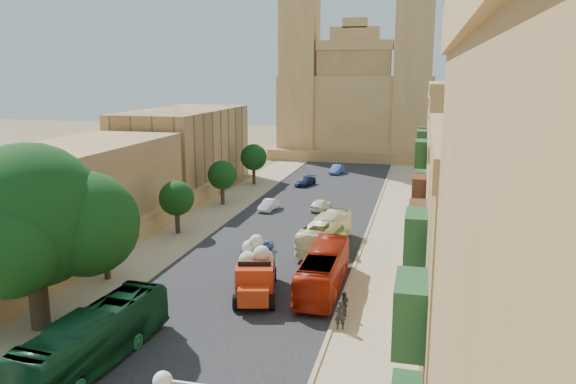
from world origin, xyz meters
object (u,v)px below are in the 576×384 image
at_px(red_truck, 256,270).
at_px(car_cream, 320,245).
at_px(car_dkblue, 305,181).
at_px(church, 358,101).
at_px(pedestrian_a, 340,315).
at_px(street_tree_a, 105,240).
at_px(bus_cream_east, 325,233).
at_px(street_tree_b, 177,198).
at_px(car_white_a, 269,205).
at_px(car_white_b, 321,205).
at_px(ficus_tree, 33,221).
at_px(olive_pickup, 334,241).
at_px(bus_red_east, 323,270).
at_px(pedestrian_c, 344,304).
at_px(street_tree_d, 254,157).
at_px(car_blue_a, 259,248).
at_px(street_tree_c, 222,175).
at_px(bus_green_north, 95,338).
at_px(car_blue_b, 337,169).

xyz_separation_m(red_truck, car_cream, (2.46, 10.19, -1.15)).
bearing_deg(car_cream, car_dkblue, -79.92).
bearing_deg(church, pedestrian_a, -83.95).
height_order(street_tree_a, pedestrian_a, street_tree_a).
bearing_deg(bus_cream_east, street_tree_b, 2.83).
bearing_deg(car_dkblue, pedestrian_a, -60.00).
height_order(car_white_a, car_white_b, car_white_b).
xyz_separation_m(bus_cream_east, car_cream, (-0.29, -0.98, -0.75)).
relative_size(ficus_tree, olive_pickup, 2.46).
height_order(car_white_a, pedestrian_a, pedestrian_a).
bearing_deg(bus_red_east, car_white_a, -66.11).
xyz_separation_m(street_tree_b, pedestrian_c, (17.50, -14.42, -2.50)).
xyz_separation_m(street_tree_d, car_white_b, (11.23, -12.10, -2.98)).
xyz_separation_m(church, olive_pickup, (4.84, -56.20, -8.68)).
relative_size(ficus_tree, car_white_b, 3.00).
bearing_deg(car_dkblue, car_white_a, -78.89).
distance_m(car_blue_a, car_cream, 5.12).
relative_size(bus_cream_east, car_dkblue, 2.38).
bearing_deg(street_tree_c, street_tree_d, 90.00).
height_order(car_blue_a, pedestrian_a, pedestrian_a).
bearing_deg(street_tree_a, car_white_a, 75.51).
distance_m(church, car_white_b, 43.65).
bearing_deg(red_truck, street_tree_d, 107.24).
height_order(car_cream, pedestrian_c, pedestrian_c).
distance_m(red_truck, bus_green_north, 11.95).
xyz_separation_m(pedestrian_a, pedestrian_c, (0.00, 1.72, -0.09)).
xyz_separation_m(church, car_white_a, (-4.18, -44.09, -8.93)).
relative_size(ficus_tree, car_cream, 2.73).
xyz_separation_m(street_tree_b, bus_cream_east, (14.00, -1.10, -2.01)).
relative_size(church, bus_green_north, 3.51).
relative_size(street_tree_c, pedestrian_c, 3.06).
xyz_separation_m(street_tree_b, street_tree_d, (0.00, 24.00, 0.29)).
xyz_separation_m(ficus_tree, red_truck, (10.66, 7.73, -4.72)).
relative_size(street_tree_b, street_tree_d, 0.92).
distance_m(church, car_blue_a, 59.40).
bearing_deg(ficus_tree, car_cream, 53.80).
height_order(street_tree_b, car_blue_b, street_tree_b).
bearing_deg(car_blue_a, car_white_a, 118.94).
xyz_separation_m(street_tree_c, car_white_a, (5.82, -1.47, -2.76)).
distance_m(ficus_tree, bus_cream_east, 23.73).
bearing_deg(street_tree_a, car_blue_a, 41.28).
bearing_deg(car_cream, car_blue_b, -87.71).
xyz_separation_m(car_dkblue, car_white_b, (4.35, -12.73, 0.05)).
bearing_deg(ficus_tree, street_tree_c, 91.07).
bearing_deg(car_dkblue, street_tree_a, -85.24).
bearing_deg(church, pedestrian_c, -83.80).
bearing_deg(pedestrian_c, bus_cream_east, -147.05).
bearing_deg(pedestrian_c, street_tree_b, -111.26).
relative_size(street_tree_a, olive_pickup, 1.00).
distance_m(olive_pickup, bus_green_north, 23.17).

